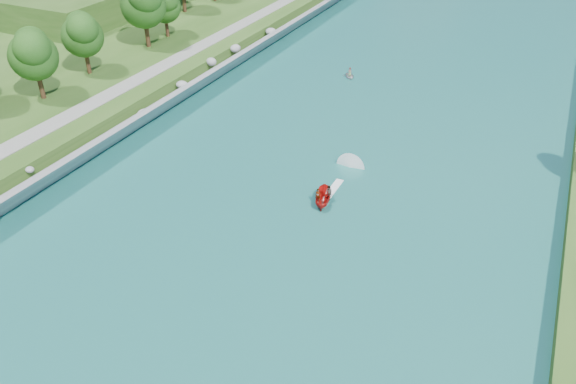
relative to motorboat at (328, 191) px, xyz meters
The scene contains 7 objects.
ground 15.25m from the motorboat, 101.88° to the right, with size 260.00×260.00×0.00m, color #2D5119.
river_water 6.03m from the motorboat, 121.59° to the left, with size 55.00×240.00×0.10m, color #185C5C.
berm_west 53.39m from the motorboat, behind, with size 45.00×240.00×3.50m, color #2D5119.
riprap_bank 29.36m from the motorboat, behind, with size 4.39×236.00×4.29m.
riverside_path 36.11m from the motorboat, behind, with size 3.00×200.00×0.10m, color gray.
motorboat is the anchor object (origin of this frame).
raft 36.57m from the motorboat, 106.49° to the left, with size 3.10×3.34×1.69m.
Camera 1 is at (21.78, -34.56, 34.65)m, focal length 35.00 mm.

